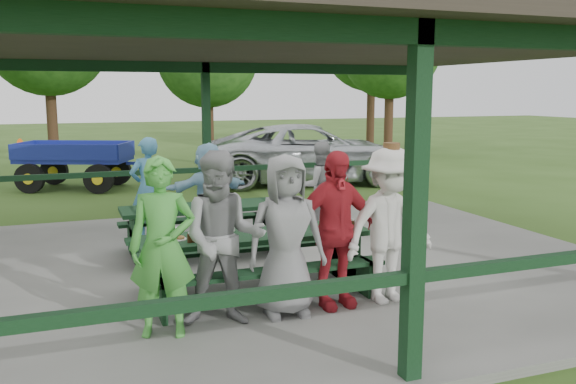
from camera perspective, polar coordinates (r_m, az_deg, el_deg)
name	(u,v)px	position (r m, az deg, el deg)	size (l,w,h in m)	color
ground	(269,269)	(8.87, -1.83, -7.25)	(90.00, 90.00, 0.00)	#314F18
concrete_slab	(269,266)	(8.86, -1.83, -6.94)	(10.00, 8.00, 0.10)	slate
pavilion_structure	(267,45)	(8.52, -1.94, 13.61)	(10.60, 8.60, 3.24)	black
picnic_table_near	(256,255)	(7.45, -3.05, -5.88)	(2.80, 1.39, 0.75)	black
picnic_table_far	(203,224)	(9.28, -7.93, -2.97)	(2.41, 1.39, 0.75)	black
table_setting	(235,232)	(7.33, -4.98, -3.71)	(2.39, 0.45, 0.10)	white
contestant_green	(162,247)	(6.20, -11.67, -5.09)	(0.66, 0.44, 1.82)	green
contestant_grey_left	(223,239)	(6.39, -6.08, -4.39)	(0.90, 0.70, 1.85)	gray
contestant_grey_mid	(286,236)	(6.65, -0.20, -4.09)	(0.87, 0.57, 1.78)	gray
contestant_red	(334,230)	(6.91, 4.35, -3.53)	(1.05, 0.44, 1.80)	#AF202A
contestant_white_fedora	(389,226)	(7.14, 9.47, -3.11)	(1.24, 0.81, 1.87)	silver
spectator_lblue	(208,191)	(10.18, -7.46, 0.09)	(1.50, 0.48, 1.62)	#90C2DF
spectator_blue	(148,188)	(10.40, -12.95, 0.36)	(0.62, 0.41, 1.70)	teal
spectator_grey	(319,186)	(10.84, 2.96, 0.57)	(0.76, 0.59, 1.56)	#9B9B9E
pickup_truck	(310,154)	(17.13, 2.10, 3.62)	(2.73, 5.91, 1.64)	silver
farm_trailer	(75,164)	(16.96, -19.30, 2.48)	(3.75, 2.50, 1.33)	navy
tree_left	(47,34)	(22.99, -21.64, 13.55)	(4.22, 4.22, 6.59)	#372616
tree_mid	(207,58)	(21.86, -7.57, 12.35)	(3.50, 3.50, 5.48)	#372616
tree_right	(391,49)	(25.19, 9.57, 13.02)	(3.96, 3.96, 6.19)	#372616
tree_far_right	(372,41)	(28.34, 7.88, 13.80)	(4.50, 4.50, 7.03)	#372616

